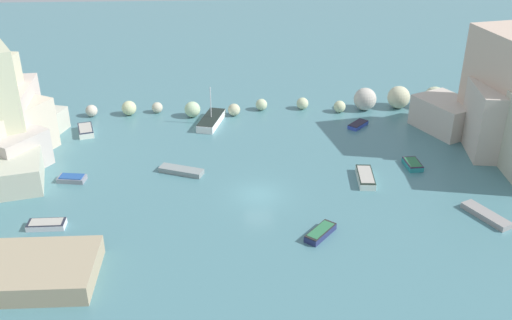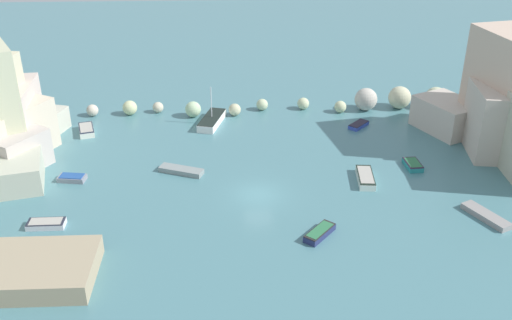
{
  "view_description": "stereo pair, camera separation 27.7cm",
  "coord_description": "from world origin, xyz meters",
  "views": [
    {
      "loc": [
        -2.52,
        -44.2,
        26.15
      ],
      "look_at": [
        0.0,
        4.71,
        1.0
      ],
      "focal_mm": 41.18,
      "sensor_mm": 36.0,
      "label": 1
    },
    {
      "loc": [
        -2.24,
        -44.21,
        26.15
      ],
      "look_at": [
        0.0,
        4.71,
        1.0
      ],
      "focal_mm": 41.18,
      "sensor_mm": 36.0,
      "label": 2
    }
  ],
  "objects": [
    {
      "name": "moored_boat_1",
      "position": [
        -16.88,
        3.33,
        0.25
      ],
      "size": [
        2.61,
        1.6,
        0.53
      ],
      "rotation": [
        0.0,
        0.0,
        6.14
      ],
      "color": "gray",
      "rests_on": "cove_water"
    },
    {
      "name": "moored_boat_9",
      "position": [
        11.7,
        14.11,
        0.23
      ],
      "size": [
        2.57,
        2.65,
        0.46
      ],
      "rotation": [
        0.0,
        0.0,
        0.82
      ],
      "color": "#354DB7",
      "rests_on": "cove_water"
    },
    {
      "name": "moored_boat_6",
      "position": [
        -17.17,
        -4.24,
        0.28
      ],
      "size": [
        2.97,
        1.32,
        0.54
      ],
      "rotation": [
        0.0,
        0.0,
        3.15
      ],
      "color": "silver",
      "rests_on": "cove_water"
    },
    {
      "name": "moored_boat_4",
      "position": [
        4.45,
        -6.52,
        0.3
      ],
      "size": [
        2.84,
        3.08,
        0.58
      ],
      "rotation": [
        0.0,
        0.0,
        4.01
      ],
      "color": "navy",
      "rests_on": "cove_water"
    },
    {
      "name": "moored_boat_2",
      "position": [
        14.95,
        4.47,
        0.28
      ],
      "size": [
        1.49,
        2.49,
        0.54
      ],
      "rotation": [
        0.0,
        0.0,
        4.78
      ],
      "color": "teal",
      "rests_on": "cove_water"
    },
    {
      "name": "rock_breakwater",
      "position": [
        10.37,
        18.96,
        1.13
      ],
      "size": [
        41.73,
        3.72,
        2.63
      ],
      "color": "beige",
      "rests_on": "ground"
    },
    {
      "name": "stone_dock",
      "position": [
        -16.47,
        -10.79,
        0.75
      ],
      "size": [
        9.05,
        6.04,
        1.5
      ],
      "primitive_type": "cube",
      "rotation": [
        0.0,
        0.0,
        -0.0
      ],
      "color": "tan",
      "rests_on": "ground"
    },
    {
      "name": "moored_boat_0",
      "position": [
        -17.78,
        13.88,
        0.35
      ],
      "size": [
        2.3,
        3.46,
        0.68
      ],
      "rotation": [
        0.0,
        0.0,
        1.85
      ],
      "color": "white",
      "rests_on": "cove_water"
    },
    {
      "name": "cove_water",
      "position": [
        0.0,
        0.0,
        0.0
      ],
      "size": [
        160.0,
        160.0,
        0.0
      ],
      "primitive_type": "plane",
      "color": "teal",
      "rests_on": "ground"
    },
    {
      "name": "moored_boat_3",
      "position": [
        9.86,
        2.06,
        0.35
      ],
      "size": [
        1.76,
        4.02,
        0.66
      ],
      "rotation": [
        0.0,
        0.0,
        1.48
      ],
      "color": "white",
      "rests_on": "cove_water"
    },
    {
      "name": "moored_boat_7",
      "position": [
        -7.02,
        4.37,
        0.24
      ],
      "size": [
        4.33,
        2.66,
        0.48
      ],
      "rotation": [
        0.0,
        0.0,
        2.76
      ],
      "color": "gray",
      "rests_on": "cove_water"
    },
    {
      "name": "moored_boat_5",
      "position": [
        -4.38,
        15.63,
        0.44
      ],
      "size": [
        3.18,
        5.66,
        4.33
      ],
      "rotation": [
        0.0,
        0.0,
        1.3
      ],
      "color": "white",
      "rests_on": "cove_water"
    },
    {
      "name": "moored_boat_8",
      "position": [
        18.37,
        -4.65,
        0.24
      ],
      "size": [
        3.03,
        4.43,
        0.49
      ],
      "rotation": [
        0.0,
        0.0,
        5.18
      ],
      "color": "gray",
      "rests_on": "cove_water"
    }
  ]
}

